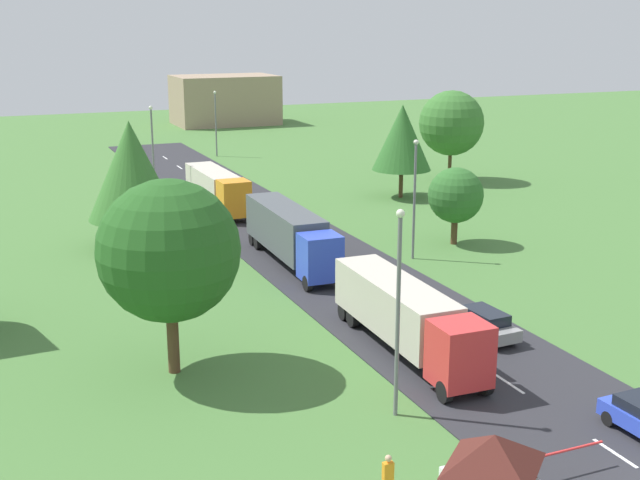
{
  "coord_description": "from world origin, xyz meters",
  "views": [
    {
      "loc": [
        -21.91,
        -18.48,
        16.35
      ],
      "look_at": [
        -0.85,
        30.98,
        2.07
      ],
      "focal_mm": 46.1,
      "sensor_mm": 36.0,
      "label": 1
    }
  ],
  "objects_px": {
    "truck_third": "(217,188)",
    "lamppost_lead": "(398,304)",
    "car_second": "(483,322)",
    "tree_ash": "(402,137)",
    "barrier_gate": "(520,469)",
    "person_third": "(388,477)",
    "lamppost_second": "(415,193)",
    "lamppost_fourth": "(216,120)",
    "truck_second": "(290,233)",
    "distant_building": "(225,100)",
    "tree_oak": "(451,123)",
    "lamppost_third": "(153,149)",
    "truck_lead": "(406,315)",
    "tree_pine": "(169,251)",
    "tree_birch": "(131,170)",
    "tree_lime": "(456,195)",
    "person_lead": "(493,473)"
  },
  "relations": [
    {
      "from": "barrier_gate",
      "to": "truck_second",
      "type": "bearing_deg",
      "value": 85.11
    },
    {
      "from": "barrier_gate",
      "to": "person_third",
      "type": "height_order",
      "value": "person_third"
    },
    {
      "from": "truck_lead",
      "to": "person_lead",
      "type": "bearing_deg",
      "value": -105.21
    },
    {
      "from": "truck_second",
      "to": "lamppost_lead",
      "type": "bearing_deg",
      "value": -99.95
    },
    {
      "from": "truck_second",
      "to": "tree_oak",
      "type": "distance_m",
      "value": 35.12
    },
    {
      "from": "car_second",
      "to": "lamppost_lead",
      "type": "distance_m",
      "value": 11.3
    },
    {
      "from": "person_third",
      "to": "tree_ash",
      "type": "distance_m",
      "value": 52.57
    },
    {
      "from": "lamppost_lead",
      "to": "tree_ash",
      "type": "relative_size",
      "value": 1.02
    },
    {
      "from": "truck_third",
      "to": "distant_building",
      "type": "relative_size",
      "value": 0.75
    },
    {
      "from": "tree_pine",
      "to": "truck_second",
      "type": "bearing_deg",
      "value": 51.79
    },
    {
      "from": "lamppost_fourth",
      "to": "tree_lime",
      "type": "height_order",
      "value": "lamppost_fourth"
    },
    {
      "from": "barrier_gate",
      "to": "tree_oak",
      "type": "distance_m",
      "value": 60.17
    },
    {
      "from": "truck_lead",
      "to": "truck_third",
      "type": "relative_size",
      "value": 1.04
    },
    {
      "from": "truck_lead",
      "to": "tree_oak",
      "type": "xyz_separation_m",
      "value": [
        27.13,
        39.59,
        4.08
      ]
    },
    {
      "from": "tree_birch",
      "to": "lamppost_second",
      "type": "bearing_deg",
      "value": -32.02
    },
    {
      "from": "person_third",
      "to": "lamppost_second",
      "type": "relative_size",
      "value": 0.21
    },
    {
      "from": "lamppost_second",
      "to": "lamppost_fourth",
      "type": "bearing_deg",
      "value": 89.88
    },
    {
      "from": "truck_lead",
      "to": "tree_pine",
      "type": "distance_m",
      "value": 12.28
    },
    {
      "from": "truck_lead",
      "to": "tree_lime",
      "type": "bearing_deg",
      "value": 51.52
    },
    {
      "from": "barrier_gate",
      "to": "lamppost_fourth",
      "type": "bearing_deg",
      "value": 81.84
    },
    {
      "from": "truck_third",
      "to": "tree_lime",
      "type": "relative_size",
      "value": 2.07
    },
    {
      "from": "truck_lead",
      "to": "person_third",
      "type": "relative_size",
      "value": 6.91
    },
    {
      "from": "barrier_gate",
      "to": "lamppost_third",
      "type": "height_order",
      "value": "lamppost_third"
    },
    {
      "from": "person_third",
      "to": "lamppost_second",
      "type": "bearing_deg",
      "value": 59.06
    },
    {
      "from": "person_third",
      "to": "lamppost_third",
      "type": "xyz_separation_m",
      "value": [
        3.26,
        53.48,
        3.98
      ]
    },
    {
      "from": "truck_second",
      "to": "tree_pine",
      "type": "height_order",
      "value": "tree_pine"
    },
    {
      "from": "truck_lead",
      "to": "distant_building",
      "type": "xyz_separation_m",
      "value": [
        19.82,
        97.68,
        1.9
      ]
    },
    {
      "from": "truck_third",
      "to": "lamppost_lead",
      "type": "relative_size",
      "value": 1.34
    },
    {
      "from": "barrier_gate",
      "to": "tree_pine",
      "type": "relative_size",
      "value": 0.49
    },
    {
      "from": "car_second",
      "to": "person_third",
      "type": "height_order",
      "value": "person_third"
    },
    {
      "from": "lamppost_lead",
      "to": "tree_ash",
      "type": "xyz_separation_m",
      "value": [
        21.98,
        40.01,
        0.77
      ]
    },
    {
      "from": "lamppost_second",
      "to": "distant_building",
      "type": "relative_size",
      "value": 0.52
    },
    {
      "from": "car_second",
      "to": "lamppost_fourth",
      "type": "height_order",
      "value": "lamppost_fourth"
    },
    {
      "from": "truck_lead",
      "to": "truck_third",
      "type": "height_order",
      "value": "truck_third"
    },
    {
      "from": "lamppost_lead",
      "to": "tree_oak",
      "type": "xyz_separation_m",
      "value": [
        30.83,
        45.5,
        1.11
      ]
    },
    {
      "from": "person_third",
      "to": "lamppost_lead",
      "type": "xyz_separation_m",
      "value": [
        3.4,
        5.77,
        4.05
      ]
    },
    {
      "from": "barrier_gate",
      "to": "lamppost_second",
      "type": "relative_size",
      "value": 0.54
    },
    {
      "from": "car_second",
      "to": "tree_ash",
      "type": "bearing_deg",
      "value": 68.39
    },
    {
      "from": "truck_second",
      "to": "distant_building",
      "type": "relative_size",
      "value": 0.82
    },
    {
      "from": "car_second",
      "to": "tree_birch",
      "type": "distance_m",
      "value": 29.59
    },
    {
      "from": "lamppost_lead",
      "to": "lamppost_third",
      "type": "xyz_separation_m",
      "value": [
        -0.15,
        47.72,
        -0.07
      ]
    },
    {
      "from": "lamppost_lead",
      "to": "lamppost_fourth",
      "type": "relative_size",
      "value": 1.12
    },
    {
      "from": "lamppost_third",
      "to": "lamppost_lead",
      "type": "bearing_deg",
      "value": -89.82
    },
    {
      "from": "truck_third",
      "to": "lamppost_lead",
      "type": "height_order",
      "value": "lamppost_lead"
    },
    {
      "from": "lamppost_lead",
      "to": "distant_building",
      "type": "xyz_separation_m",
      "value": [
        23.51,
        103.6,
        -1.06
      ]
    },
    {
      "from": "tree_oak",
      "to": "truck_second",
      "type": "bearing_deg",
      "value": -140.1
    },
    {
      "from": "person_third",
      "to": "lamppost_lead",
      "type": "bearing_deg",
      "value": 59.46
    },
    {
      "from": "barrier_gate",
      "to": "truck_lead",
      "type": "bearing_deg",
      "value": 80.17
    },
    {
      "from": "person_third",
      "to": "tree_birch",
      "type": "bearing_deg",
      "value": 92.48
    },
    {
      "from": "car_second",
      "to": "tree_ash",
      "type": "xyz_separation_m",
      "value": [
        13.43,
        33.91,
        4.94
      ]
    }
  ]
}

